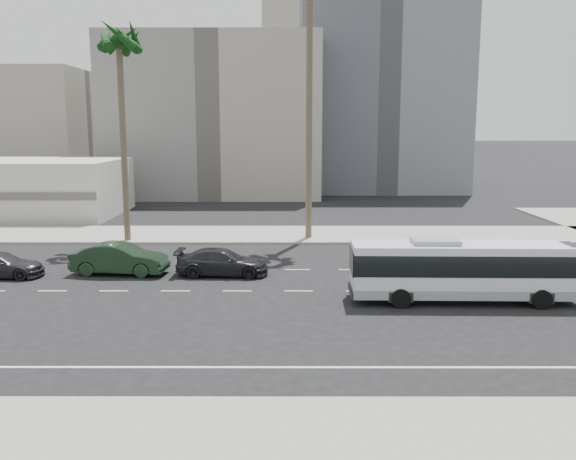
{
  "coord_description": "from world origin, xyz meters",
  "views": [
    {
      "loc": [
        -3.47,
        -28.5,
        7.85
      ],
      "look_at": [
        -3.53,
        4.0,
        2.35
      ],
      "focal_mm": 37.77,
      "sensor_mm": 36.0,
      "label": 1
    }
  ],
  "objects_px": {
    "city_bus": "(463,269)",
    "palm_mid": "(119,46)",
    "car_c": "(0,265)",
    "car_b": "(120,259)",
    "car_a": "(222,262)"
  },
  "relations": [
    {
      "from": "car_b",
      "to": "car_c",
      "type": "relative_size",
      "value": 1.12
    },
    {
      "from": "car_b",
      "to": "car_c",
      "type": "distance_m",
      "value": 6.25
    },
    {
      "from": "car_c",
      "to": "palm_mid",
      "type": "xyz_separation_m",
      "value": [
        4.14,
        10.06,
        12.54
      ]
    },
    {
      "from": "city_bus",
      "to": "car_c",
      "type": "relative_size",
      "value": 2.23
    },
    {
      "from": "car_a",
      "to": "palm_mid",
      "type": "xyz_separation_m",
      "value": [
        -7.64,
        9.61,
        12.49
      ]
    },
    {
      "from": "car_b",
      "to": "car_c",
      "type": "bearing_deg",
      "value": 102.24
    },
    {
      "from": "city_bus",
      "to": "car_c",
      "type": "bearing_deg",
      "value": 170.12
    },
    {
      "from": "car_c",
      "to": "palm_mid",
      "type": "height_order",
      "value": "palm_mid"
    },
    {
      "from": "car_a",
      "to": "car_b",
      "type": "height_order",
      "value": "car_b"
    },
    {
      "from": "car_a",
      "to": "car_b",
      "type": "distance_m",
      "value": 5.58
    },
    {
      "from": "car_a",
      "to": "car_c",
      "type": "height_order",
      "value": "car_a"
    },
    {
      "from": "city_bus",
      "to": "palm_mid",
      "type": "relative_size",
      "value": 0.69
    },
    {
      "from": "car_a",
      "to": "car_b",
      "type": "xyz_separation_m",
      "value": [
        -5.57,
        0.23,
        0.13
      ]
    },
    {
      "from": "car_a",
      "to": "palm_mid",
      "type": "height_order",
      "value": "palm_mid"
    },
    {
      "from": "car_a",
      "to": "palm_mid",
      "type": "relative_size",
      "value": 0.34
    }
  ]
}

